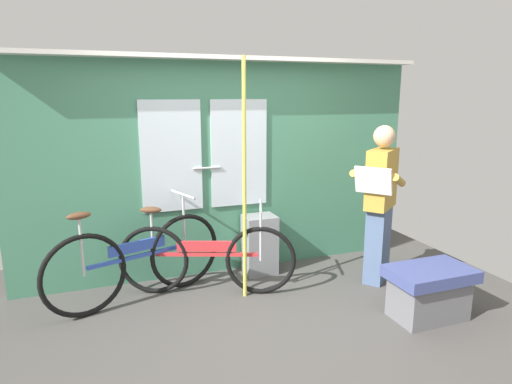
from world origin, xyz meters
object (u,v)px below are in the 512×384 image
trash_bin_by_wall (260,244)px  handrail_pole (244,183)px  passenger_reading_newspaper (380,202)px  bench_seat_corner (429,291)px  bicycle_leaning_behind (206,258)px  bicycle_near_door (137,260)px

trash_bin_by_wall → handrail_pole: (-0.33, -0.48, 0.78)m
passenger_reading_newspaper → bench_seat_corner: (-0.03, -0.79, -0.59)m
bicycle_leaning_behind → bench_seat_corner: bicycle_leaning_behind is taller
bench_seat_corner → passenger_reading_newspaper: bearing=87.7°
bicycle_leaning_behind → bench_seat_corner: size_ratio=2.28×
trash_bin_by_wall → bicycle_near_door: bearing=-169.7°
bicycle_leaning_behind → passenger_reading_newspaper: size_ratio=1.01×
handrail_pole → passenger_reading_newspaper: bearing=-5.8°
passenger_reading_newspaper → trash_bin_by_wall: passenger_reading_newspaper is taller
handrail_pole → bicycle_leaning_behind: bearing=152.0°
bench_seat_corner → trash_bin_by_wall: bearing=125.4°
passenger_reading_newspaper → handrail_pole: bearing=-44.0°
handrail_pole → bench_seat_corner: bearing=-35.0°
handrail_pole → bench_seat_corner: size_ratio=3.13×
bicycle_near_door → passenger_reading_newspaper: (2.31, -0.39, 0.44)m
bicycle_leaning_behind → trash_bin_by_wall: (0.66, 0.31, -0.05)m
bicycle_near_door → bench_seat_corner: 2.57m
trash_bin_by_wall → bench_seat_corner: size_ratio=0.90×
bicycle_near_door → bench_seat_corner: bearing=-45.9°
bicycle_near_door → passenger_reading_newspaper: passenger_reading_newspaper is taller
bicycle_near_door → passenger_reading_newspaper: 2.39m
trash_bin_by_wall → handrail_pole: size_ratio=0.29×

